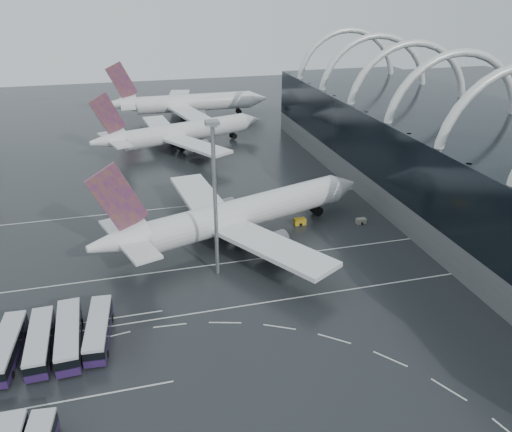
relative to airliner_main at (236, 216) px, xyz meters
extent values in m
plane|color=black|center=(-6.87, -21.02, -5.21)|extent=(420.00, 420.00, 0.00)
cube|color=#56595B|center=(55.13, -1.02, -2.21)|extent=(42.00, 160.00, 6.00)
cube|color=black|center=(55.13, -1.02, 7.79)|extent=(42.00, 160.00, 14.00)
torus|color=silver|center=(51.13, -12.02, 12.79)|extent=(33.80, 1.80, 33.80)
torus|color=silver|center=(51.13, 6.98, 12.79)|extent=(33.80, 1.80, 33.80)
torus|color=silver|center=(51.13, 25.98, 12.79)|extent=(33.80, 1.80, 33.80)
torus|color=silver|center=(51.13, 44.98, 12.79)|extent=(33.80, 1.80, 33.80)
torus|color=silver|center=(51.13, 63.98, 12.79)|extent=(33.80, 1.80, 33.80)
cube|color=silver|center=(-6.87, -23.02, -5.20)|extent=(120.00, 0.25, 0.01)
cube|color=silver|center=(-6.87, -9.02, -5.20)|extent=(120.00, 0.25, 0.01)
cube|color=silver|center=(-6.87, 18.98, -5.20)|extent=(120.00, 0.25, 0.01)
cube|color=silver|center=(-30.87, -37.02, -5.20)|extent=(28.00, 0.25, 0.01)
cube|color=silver|center=(-30.87, -21.02, -5.20)|extent=(28.00, 0.25, 0.01)
cylinder|color=white|center=(2.97, 1.00, 0.19)|extent=(43.82, 19.96, 6.14)
cone|color=white|center=(26.90, 9.09, 0.19)|extent=(7.98, 7.85, 6.14)
cone|color=white|center=(-22.98, -7.77, 1.25)|extent=(11.99, 9.20, 6.14)
cube|color=#4D196D|center=(-21.97, -7.43, 9.08)|extent=(9.86, 3.87, 13.01)
cube|color=white|center=(-20.97, -7.09, 1.25)|extent=(10.61, 19.57, 0.53)
cube|color=white|center=(3.19, -12.88, -0.44)|extent=(19.87, 26.53, 0.85)
cube|color=white|center=(-5.28, 12.18, -0.44)|extent=(10.43, 27.13, 0.85)
cylinder|color=slate|center=(5.01, -8.36, -2.35)|extent=(6.67, 5.27, 3.60)
cylinder|color=slate|center=(-1.09, 9.68, -2.35)|extent=(6.67, 5.27, 3.60)
cube|color=black|center=(-1.04, -0.35, -4.04)|extent=(14.20, 10.48, 2.33)
cylinder|color=white|center=(-0.81, 65.07, -0.03)|extent=(40.65, 18.53, 5.88)
cone|color=white|center=(21.47, 72.50, -0.03)|extent=(7.63, 7.51, 5.88)
cone|color=white|center=(-25.02, 56.99, 0.98)|extent=(11.48, 8.79, 5.88)
cube|color=#4D196D|center=(-24.06, 57.31, 8.49)|extent=(9.46, 3.67, 12.47)
cube|color=white|center=(-23.10, 57.63, 0.98)|extent=(10.11, 18.76, 0.51)
cube|color=white|center=(-0.65, 51.76, -0.64)|extent=(18.97, 25.46, 0.81)
cube|color=white|center=(-8.68, 75.81, -0.64)|extent=(9.91, 25.99, 0.81)
cylinder|color=slate|center=(1.11, 56.09, -2.47)|extent=(6.38, 5.04, 3.45)
cylinder|color=slate|center=(-4.67, 73.40, -2.47)|extent=(6.38, 5.04, 3.45)
cube|color=black|center=(-4.66, 63.78, -4.09)|extent=(13.60, 10.01, 2.23)
cylinder|color=white|center=(6.98, 103.10, 0.50)|extent=(43.60, 7.28, 6.49)
cone|color=white|center=(32.07, 103.56, 0.50)|extent=(6.83, 6.61, 6.49)
cone|color=white|center=(-20.36, 102.60, 1.62)|extent=(11.30, 6.69, 6.49)
cube|color=#4D196D|center=(-19.24, 102.62, 9.89)|extent=(10.79, 0.87, 13.75)
cube|color=white|center=(-18.12, 102.64, 1.62)|extent=(5.40, 20.22, 0.56)
cube|color=white|center=(2.76, 89.04, -0.17)|extent=(13.94, 29.01, 0.89)
cube|color=white|center=(2.25, 117.00, -0.17)|extent=(13.00, 28.94, 0.89)
cylinder|color=slate|center=(6.04, 93.02, -2.19)|extent=(6.22, 3.92, 3.80)
cylinder|color=slate|center=(5.67, 113.15, -2.19)|extent=(6.22, 3.92, 3.80)
cube|color=black|center=(2.50, 103.02, -3.98)|extent=(13.55, 7.40, 2.46)
cube|color=#251543|center=(-38.42, -26.70, -4.30)|extent=(3.71, 13.28, 1.11)
cube|color=black|center=(-38.42, -26.70, -3.09)|extent=(3.75, 13.02, 1.31)
cube|color=#BBBBBF|center=(-38.42, -26.70, -2.20)|extent=(3.71, 13.28, 0.45)
cylinder|color=black|center=(-37.27, -30.98, -4.70)|extent=(0.41, 1.03, 1.01)
cylinder|color=black|center=(-36.77, -22.60, -4.70)|extent=(0.41, 1.03, 1.01)
cylinder|color=black|center=(-39.57, -22.43, -4.70)|extent=(0.41, 1.03, 1.01)
cube|color=#251543|center=(-34.15, -26.52, -4.30)|extent=(3.21, 13.08, 1.10)
cube|color=black|center=(-34.15, -26.52, -3.10)|extent=(3.26, 12.82, 1.30)
cube|color=#BBBBBF|center=(-34.15, -26.52, -2.23)|extent=(3.21, 13.08, 0.45)
cylinder|color=black|center=(-32.66, -30.65, -4.71)|extent=(0.37, 1.01, 1.00)
cylinder|color=black|center=(-35.45, -30.72, -4.71)|extent=(0.37, 1.01, 1.00)
cylinder|color=black|center=(-32.86, -22.33, -4.71)|extent=(0.37, 1.01, 1.00)
cylinder|color=black|center=(-35.64, -22.39, -4.71)|extent=(0.37, 1.01, 1.00)
cube|color=#251543|center=(-30.32, -26.20, -4.24)|extent=(3.73, 14.13, 1.18)
cube|color=black|center=(-30.32, -26.20, -2.94)|extent=(3.78, 13.85, 1.40)
cube|color=#BBBBBF|center=(-30.32, -26.20, -2.00)|extent=(3.73, 14.13, 0.48)
cylinder|color=black|center=(-28.63, -30.61, -4.67)|extent=(0.42, 1.09, 1.08)
cylinder|color=black|center=(-31.63, -30.74, -4.67)|extent=(0.42, 1.09, 1.08)
cylinder|color=black|center=(-29.02, -21.65, -4.67)|extent=(0.42, 1.09, 1.08)
cylinder|color=black|center=(-32.01, -21.78, -4.67)|extent=(0.42, 1.09, 1.08)
cube|color=#251543|center=(-26.30, -25.67, -4.30)|extent=(3.89, 13.24, 1.10)
cube|color=black|center=(-26.30, -25.67, -3.10)|extent=(3.93, 12.99, 1.31)
cube|color=#BBBBBF|center=(-26.30, -25.67, -2.22)|extent=(3.89, 13.24, 0.45)
cylinder|color=black|center=(-25.22, -29.94, -4.70)|extent=(0.43, 1.03, 1.00)
cylinder|color=black|center=(-28.01, -29.73, -4.70)|extent=(0.43, 1.03, 1.00)
cylinder|color=black|center=(-24.59, -21.61, -4.70)|extent=(0.43, 1.03, 1.00)
cylinder|color=black|center=(-27.37, -21.39, -4.70)|extent=(0.43, 1.03, 1.00)
cylinder|color=gray|center=(-6.19, -12.04, 8.31)|extent=(0.68, 0.68, 27.03)
cube|color=gray|center=(-6.19, -12.04, 22.12)|extent=(2.12, 2.12, 0.77)
cube|color=silver|center=(-6.19, -12.04, 21.83)|extent=(1.93, 1.93, 0.39)
cube|color=#B99118|center=(14.62, 3.03, -4.53)|extent=(2.47, 1.46, 1.35)
cube|color=#B99118|center=(5.57, -6.88, -4.58)|extent=(2.29, 1.35, 1.25)
cube|color=slate|center=(27.61, 0.13, -4.64)|extent=(2.09, 1.24, 1.14)
cube|color=#B99118|center=(8.45, 10.91, -4.63)|extent=(2.10, 1.24, 1.15)
camera|label=1|loc=(-19.14, -87.96, 41.98)|focal=35.00mm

